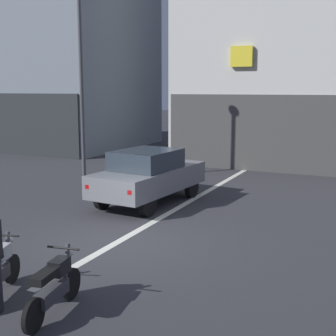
{
  "coord_description": "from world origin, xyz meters",
  "views": [
    {
      "loc": [
        5.33,
        -8.79,
        3.44
      ],
      "look_at": [
        0.26,
        2.0,
        1.4
      ],
      "focal_mm": 49.67,
      "sensor_mm": 36.0,
      "label": 1
    }
  ],
  "objects": [
    {
      "name": "ground_plane",
      "position": [
        0.0,
        0.0,
        0.0
      ],
      "size": [
        120.0,
        120.0,
        0.0
      ],
      "primitive_type": "plane",
      "color": "#333338"
    },
    {
      "name": "building_corner_left",
      "position": [
        -12.42,
        14.29,
        8.22
      ],
      "size": [
        8.77,
        8.94,
        16.47
      ],
      "color": "gray",
      "rests_on": "ground"
    },
    {
      "name": "lane_centre_line",
      "position": [
        0.0,
        6.0,
        0.0
      ],
      "size": [
        0.2,
        18.0,
        0.01
      ],
      "primitive_type": "cube",
      "color": "silver",
      "rests_on": "ground"
    },
    {
      "name": "car_grey_crossing_near",
      "position": [
        -1.04,
        3.4,
        0.89
      ],
      "size": [
        2.12,
        4.24,
        1.64
      ],
      "color": "black",
      "rests_on": "ground"
    },
    {
      "name": "street_lamp",
      "position": [
        -4.79,
        5.36,
        4.32
      ],
      "size": [
        0.36,
        0.36,
        7.14
      ],
      "color": "#47474C",
      "rests_on": "ground"
    },
    {
      "name": "motorcycle_black_row_left_mid",
      "position": [
        0.9,
        -3.47,
        0.46
      ],
      "size": [
        0.55,
        1.66,
        0.98
      ],
      "color": "black",
      "rests_on": "ground"
    }
  ]
}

